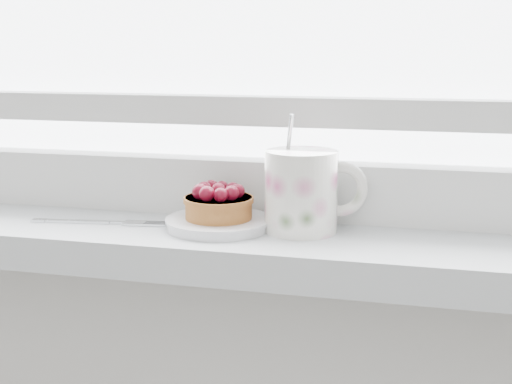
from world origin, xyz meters
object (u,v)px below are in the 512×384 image
(saucer, at_px, (219,223))
(floral_mug, at_px, (304,190))
(fork, at_px, (99,222))
(raspberry_tart, at_px, (218,203))

(saucer, height_order, floral_mug, floral_mug)
(saucer, xyz_separation_m, fork, (-0.15, -0.01, -0.00))
(saucer, height_order, raspberry_tart, raspberry_tart)
(saucer, distance_m, raspberry_tart, 0.02)
(saucer, relative_size, raspberry_tart, 1.53)
(floral_mug, xyz_separation_m, fork, (-0.24, -0.02, -0.05))
(raspberry_tart, distance_m, fork, 0.15)
(floral_mug, bearing_deg, fork, -174.42)
(floral_mug, bearing_deg, raspberry_tart, -173.40)
(raspberry_tart, bearing_deg, floral_mug, 6.60)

